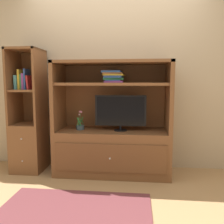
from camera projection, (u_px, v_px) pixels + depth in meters
name	position (u px, v px, depth m)	size (l,w,h in m)	color
ground_plane	(109.00, 185.00, 2.91)	(8.00, 8.00, 0.00)	tan
painted_rear_wall	(115.00, 70.00, 3.48)	(6.00, 0.10, 2.80)	tan
area_rug	(75.00, 209.00, 2.35)	(1.47, 0.78, 0.01)	brown
media_console	(112.00, 138.00, 3.26)	(1.51, 0.60, 1.50)	brown
tv_monitor	(120.00, 112.00, 3.17)	(0.67, 0.17, 0.47)	black
potted_plant	(80.00, 126.00, 3.26)	(0.11, 0.11, 0.26)	#384C56
magazine_stack	(113.00, 77.00, 3.14)	(0.30, 0.35, 0.15)	purple
bookshelf_tall	(29.00, 130.00, 3.37)	(0.41, 0.48, 1.67)	brown
upright_book_row	(23.00, 81.00, 3.28)	(0.20, 0.18, 0.28)	teal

